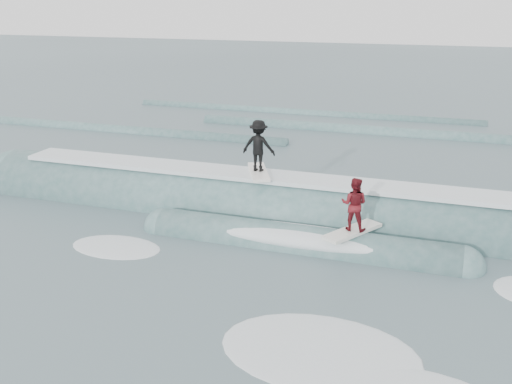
% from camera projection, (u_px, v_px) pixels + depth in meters
% --- Properties ---
extents(ground, '(160.00, 160.00, 0.00)m').
position_uv_depth(ground, '(212.00, 274.00, 15.10)').
color(ground, '#374A50').
rests_on(ground, ground).
extents(breaking_wave, '(22.82, 4.11, 2.67)m').
position_uv_depth(breaking_wave, '(269.00, 216.00, 18.99)').
color(breaking_wave, '#3B6363').
rests_on(breaking_wave, ground).
extents(surfer_black, '(1.33, 2.05, 1.80)m').
position_uv_depth(surfer_black, '(259.00, 148.00, 18.65)').
color(surfer_black, white).
rests_on(surfer_black, ground).
extents(surfer_red, '(1.49, 2.00, 1.63)m').
position_uv_depth(surfer_red, '(354.00, 208.00, 15.91)').
color(surfer_red, silver).
rests_on(surfer_red, ground).
extents(whitewater, '(13.87, 6.74, 0.10)m').
position_uv_depth(whitewater, '(308.00, 320.00, 12.98)').
color(whitewater, white).
rests_on(whitewater, ground).
extents(far_swells, '(37.93, 8.65, 0.80)m').
position_uv_depth(far_swells, '(273.00, 127.00, 32.03)').
color(far_swells, '#3B6363').
rests_on(far_swells, ground).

